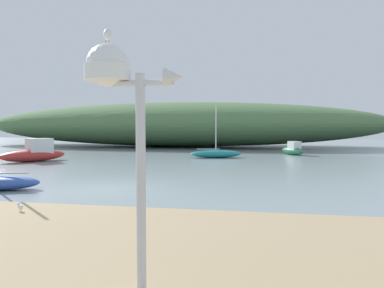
# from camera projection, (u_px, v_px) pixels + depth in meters

# --- Properties ---
(ground_plane) EXTENTS (120.00, 120.00, 0.00)m
(ground_plane) POSITION_uv_depth(u_px,v_px,m) (109.00, 188.00, 12.73)
(ground_plane) COLOR gray
(distant_hill) EXTENTS (50.09, 15.18, 5.36)m
(distant_hill) POSITION_uv_depth(u_px,v_px,m) (177.00, 124.00, 42.27)
(distant_hill) COLOR #517547
(distant_hill) RESTS_ON ground
(mast_structure) EXTENTS (1.24, 0.57, 3.09)m
(mast_structure) POSITION_uv_depth(u_px,v_px,m) (116.00, 86.00, 4.23)
(mast_structure) COLOR silver
(mast_structure) RESTS_ON beach_sand
(seagull_on_radar) EXTENTS (0.18, 0.30, 0.22)m
(seagull_on_radar) POSITION_uv_depth(u_px,v_px,m) (107.00, 34.00, 4.23)
(seagull_on_radar) COLOR orange
(seagull_on_radar) RESTS_ON mast_structure
(sailboat_west_reach) EXTENTS (4.02, 2.12, 3.95)m
(sailboat_west_reach) POSITION_uv_depth(u_px,v_px,m) (216.00, 154.00, 25.84)
(sailboat_west_reach) COLOR teal
(sailboat_west_reach) RESTS_ON ground
(motorboat_far_right) EXTENTS (2.07, 2.83, 1.14)m
(motorboat_far_right) POSITION_uv_depth(u_px,v_px,m) (293.00, 150.00, 28.67)
(motorboat_far_right) COLOR #287A4C
(motorboat_far_right) RESTS_ON ground
(motorboat_mid_channel) EXTENTS (3.59, 4.32, 1.55)m
(motorboat_mid_channel) POSITION_uv_depth(u_px,v_px,m) (35.00, 153.00, 22.98)
(motorboat_mid_channel) COLOR #B72D28
(motorboat_mid_channel) RESTS_ON ground
(seagull_mid_strand) EXTENTS (0.27, 0.18, 0.20)m
(seagull_mid_strand) POSITION_uv_depth(u_px,v_px,m) (20.00, 206.00, 8.42)
(seagull_mid_strand) COLOR orange
(seagull_mid_strand) RESTS_ON beach_sand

